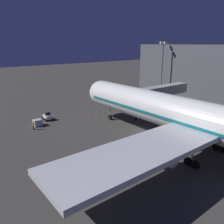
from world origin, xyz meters
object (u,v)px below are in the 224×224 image
Objects in this scene: jet_bridge at (155,92)px; ground_crew_marshaller_fwd at (33,125)px; airliner_at_gate at (200,120)px; traffic_cone_nose_starboard at (90,115)px; baggage_container_mid_row at (38,123)px; apron_floodlight_mast at (162,67)px; traffic_cone_nose_port at (104,112)px; pushback_tug at (47,117)px.

jet_bridge is 10.97× the size of ground_crew_marshaller_fwd.
airliner_at_gate reaches higher than traffic_cone_nose_starboard.
baggage_container_mid_row is at bearing -4.68° from traffic_cone_nose_starboard.
baggage_container_mid_row is (15.43, -29.92, -5.21)m from airliner_at_gate.
apron_floodlight_mast is 33.09× the size of traffic_cone_nose_starboard.
jet_bridge is 18.56m from apron_floodlight_mast.
traffic_cone_nose_starboard is at bearing 0.00° from traffic_cone_nose_port.
traffic_cone_nose_starboard is (-14.84, -0.76, -0.72)m from ground_crew_marshaller_fwd.
ground_crew_marshaller_fwd is at bearing 40.97° from pushback_tug.
pushback_tug reaches higher than baggage_container_mid_row.
airliner_at_gate reaches higher than jet_bridge.
airliner_at_gate reaches higher than traffic_cone_nose_port.
ground_crew_marshaller_fwd reaches higher than baggage_container_mid_row.
airliner_at_gate is at bearing 94.36° from traffic_cone_nose_starboard.
airliner_at_gate is at bearing 60.33° from jet_bridge.
ground_crew_marshaller_fwd is at bearing -18.06° from jet_bridge.
pushback_tug is at bearing -30.54° from jet_bridge.
pushback_tug is (22.82, -13.46, -5.27)m from jet_bridge.
apron_floodlight_mast reaches higher than traffic_cone_nose_starboard.
apron_floodlight_mast is 25.47m from traffic_cone_nose_port.
pushback_tug is at bearing -20.29° from traffic_cone_nose_starboard.
baggage_container_mid_row is (26.26, -10.92, -5.32)m from jet_bridge.
ground_crew_marshaller_fwd is 3.30× the size of traffic_cone_nose_starboard.
apron_floodlight_mast reaches higher than traffic_cone_nose_port.
traffic_cone_nose_starboard is at bearing 159.71° from pushback_tug.
baggage_container_mid_row is 3.15× the size of traffic_cone_nose_starboard.
baggage_container_mid_row reaches higher than traffic_cone_nose_port.
airliner_at_gate is 109.43× the size of traffic_cone_nose_port.
pushback_tug is 14.66m from traffic_cone_nose_port.
baggage_container_mid_row is (40.93, -0.48, -9.82)m from apron_floodlight_mast.
baggage_container_mid_row is 2.46m from ground_crew_marshaller_fwd.
jet_bridge is 36.21× the size of traffic_cone_nose_starboard.
ground_crew_marshaller_fwd is 19.27m from traffic_cone_nose_port.
baggage_container_mid_row is 0.95× the size of ground_crew_marshaller_fwd.
jet_bridge is at bearing 35.43° from apron_floodlight_mast.
airliner_at_gate is 26.52× the size of pushback_tug.
jet_bridge is at bearing -119.67° from airliner_at_gate.
airliner_at_gate is at bearing 49.10° from apron_floodlight_mast.
traffic_cone_nose_port is (-14.20, 3.62, -0.50)m from pushback_tug.
traffic_cone_nose_starboard is at bearing -85.64° from airliner_at_gate.
baggage_container_mid_row is at bearing -0.68° from apron_floodlight_mast.
jet_bridge is at bearing 131.24° from traffic_cone_nose_port.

